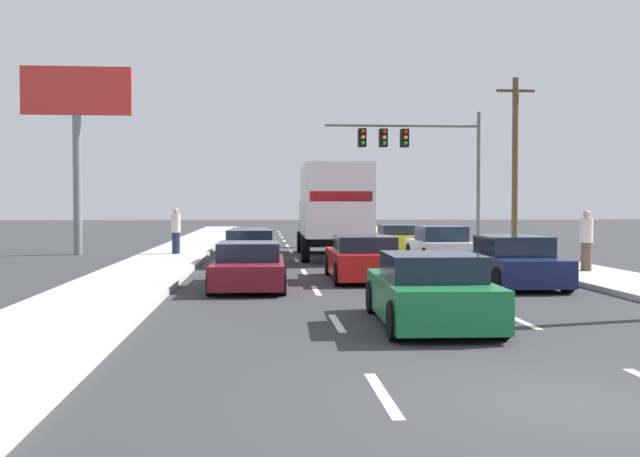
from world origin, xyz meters
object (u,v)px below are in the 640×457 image
object	(u,v)px
car_navy	(513,263)
roadside_billboard	(77,118)
car_silver	(251,241)
car_maroon	(249,267)
traffic_signal_mast	(410,146)
car_gray	(250,248)
car_red	(363,260)
car_white	(440,246)
pedestrian_near_corner	(586,240)
pedestrian_mid_block	(176,231)
car_green	(430,292)
car_yellow	(396,239)
box_truck	(332,207)
utility_pole_mid	(515,162)

from	to	relation	value
car_navy	roadside_billboard	distance (m)	20.31
car_silver	roadside_billboard	bearing A→B (deg)	-173.72
car_maroon	car_silver	bearing A→B (deg)	90.67
traffic_signal_mast	roadside_billboard	xyz separation A→B (m)	(-15.65, -5.98, 0.63)
car_gray	car_maroon	world-z (taller)	car_gray
car_red	car_white	distance (m)	7.14
car_red	roadside_billboard	world-z (taller)	roadside_billboard
car_white	pedestrian_near_corner	size ratio (longest dim) A/B	2.20
pedestrian_near_corner	pedestrian_mid_block	world-z (taller)	pedestrian_mid_block
car_gray	car_green	distance (m)	13.92
car_gray	car_red	bearing A→B (deg)	-60.15
car_red	car_navy	bearing A→B (deg)	-24.71
car_navy	roadside_billboard	bearing A→B (deg)	137.66
car_yellow	car_white	size ratio (longest dim) A/B	1.16
car_yellow	pedestrian_mid_block	xyz separation A→B (m)	(-9.77, -3.42, 0.52)
box_truck	utility_pole_mid	bearing A→B (deg)	24.32
box_truck	car_red	distance (m)	8.76
car_navy	car_green	bearing A→B (deg)	-121.16
car_maroon	roadside_billboard	xyz separation A→B (m)	(-7.54, 13.14, 5.31)
box_truck	roadside_billboard	world-z (taller)	roadside_billboard
car_red	car_yellow	bearing A→B (deg)	75.46
utility_pole_mid	pedestrian_near_corner	distance (m)	12.37
car_gray	car_white	bearing A→B (deg)	2.97
utility_pole_mid	pedestrian_mid_block	world-z (taller)	utility_pole_mid
box_truck	utility_pole_mid	size ratio (longest dim) A/B	1.07
box_truck	roadside_billboard	distance (m)	11.70
car_silver	roadside_billboard	distance (m)	9.13
car_yellow	car_navy	size ratio (longest dim) A/B	1.09
box_truck	car_navy	bearing A→B (deg)	-69.86
traffic_signal_mast	utility_pole_mid	size ratio (longest dim) A/B	1.03
traffic_signal_mast	utility_pole_mid	bearing A→B (deg)	-50.03
car_gray	car_green	world-z (taller)	car_green
pedestrian_near_corner	car_silver	bearing A→B (deg)	132.13
car_silver	utility_pole_mid	bearing A→B (deg)	1.83
box_truck	car_yellow	size ratio (longest dim) A/B	1.83
car_navy	pedestrian_mid_block	distance (m)	15.27
car_navy	car_silver	bearing A→B (deg)	116.95
traffic_signal_mast	pedestrian_mid_block	xyz separation A→B (m)	(-11.29, -7.78, -4.14)
car_green	car_gray	bearing A→B (deg)	104.05
car_silver	car_maroon	bearing A→B (deg)	-89.33
car_silver	pedestrian_mid_block	xyz separation A→B (m)	(-3.01, -2.61, 0.55)
car_maroon	utility_pole_mid	xyz separation A→B (m)	(12.12, 14.34, 3.61)
box_truck	car_green	distance (m)	16.49
car_gray	car_white	xyz separation A→B (m)	(7.02, 0.36, 0.04)
car_maroon	box_truck	bearing A→B (deg)	72.92
car_red	car_green	world-z (taller)	car_green
car_yellow	car_red	bearing A→B (deg)	-104.54
car_maroon	pedestrian_near_corner	bearing A→B (deg)	13.96
car_silver	car_navy	xyz separation A→B (m)	(7.13, -14.03, 0.09)
car_white	utility_pole_mid	bearing A→B (deg)	51.94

